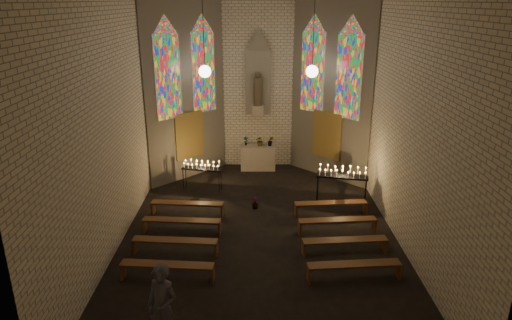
# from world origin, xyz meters

# --- Properties ---
(floor) EXTENTS (12.00, 12.00, 0.00)m
(floor) POSITION_xyz_m (0.00, 0.00, 0.00)
(floor) COLOR black
(floor) RESTS_ON ground
(room) EXTENTS (8.22, 12.43, 7.00)m
(room) POSITION_xyz_m (-0.00, 3.37, 3.72)
(room) COLOR beige
(room) RESTS_ON ground
(altar) EXTENTS (1.40, 0.60, 1.00)m
(altar) POSITION_xyz_m (0.00, 5.45, 0.50)
(altar) COLOR beige
(altar) RESTS_ON ground
(flower_vase_left) EXTENTS (0.20, 0.13, 0.37)m
(flower_vase_left) POSITION_xyz_m (-0.50, 5.53, 1.19)
(flower_vase_left) COLOR #4C723F
(flower_vase_left) RESTS_ON altar
(flower_vase_center) EXTENTS (0.43, 0.38, 0.42)m
(flower_vase_center) POSITION_xyz_m (0.10, 5.49, 1.21)
(flower_vase_center) COLOR #4C723F
(flower_vase_center) RESTS_ON altar
(flower_vase_right) EXTENTS (0.23, 0.19, 0.42)m
(flower_vase_right) POSITION_xyz_m (0.50, 5.45, 1.21)
(flower_vase_right) COLOR #4C723F
(flower_vase_right) RESTS_ON altar
(aisle_flower_pot) EXTENTS (0.25, 0.25, 0.40)m
(aisle_flower_pot) POSITION_xyz_m (-0.13, 1.70, 0.20)
(aisle_flower_pot) COLOR #4C723F
(aisle_flower_pot) RESTS_ON ground
(votive_stand_left) EXTENTS (1.48, 0.64, 1.06)m
(votive_stand_left) POSITION_xyz_m (-2.05, 3.27, 0.91)
(votive_stand_left) COLOR black
(votive_stand_left) RESTS_ON ground
(votive_stand_right) EXTENTS (1.76, 0.76, 1.26)m
(votive_stand_right) POSITION_xyz_m (2.81, 2.10, 1.08)
(votive_stand_right) COLOR black
(votive_stand_right) RESTS_ON ground
(pew_left_0) EXTENTS (2.35, 0.51, 0.45)m
(pew_left_0) POSITION_xyz_m (-2.32, 1.21, 0.36)
(pew_left_0) COLOR #543018
(pew_left_0) RESTS_ON ground
(pew_right_0) EXTENTS (2.35, 0.51, 0.45)m
(pew_right_0) POSITION_xyz_m (2.32, 1.21, 0.36)
(pew_right_0) COLOR #543018
(pew_right_0) RESTS_ON ground
(pew_left_1) EXTENTS (2.35, 0.51, 0.45)m
(pew_left_1) POSITION_xyz_m (-2.32, 0.01, 0.36)
(pew_left_1) COLOR #543018
(pew_left_1) RESTS_ON ground
(pew_right_1) EXTENTS (2.35, 0.51, 0.45)m
(pew_right_1) POSITION_xyz_m (2.32, 0.01, 0.36)
(pew_right_1) COLOR #543018
(pew_right_1) RESTS_ON ground
(pew_left_2) EXTENTS (2.35, 0.51, 0.45)m
(pew_left_2) POSITION_xyz_m (-2.32, -1.19, 0.36)
(pew_left_2) COLOR #543018
(pew_left_2) RESTS_ON ground
(pew_right_2) EXTENTS (2.35, 0.51, 0.45)m
(pew_right_2) POSITION_xyz_m (2.32, -1.19, 0.36)
(pew_right_2) COLOR #543018
(pew_right_2) RESTS_ON ground
(pew_left_3) EXTENTS (2.35, 0.51, 0.45)m
(pew_left_3) POSITION_xyz_m (-2.32, -2.39, 0.36)
(pew_left_3) COLOR #543018
(pew_left_3) RESTS_ON ground
(pew_right_3) EXTENTS (2.35, 0.51, 0.45)m
(pew_right_3) POSITION_xyz_m (2.32, -2.39, 0.36)
(pew_right_3) COLOR #543018
(pew_right_3) RESTS_ON ground
(visitor) EXTENTS (0.79, 0.66, 1.84)m
(visitor) POSITION_xyz_m (-1.95, -4.68, 0.92)
(visitor) COLOR #4B4A54
(visitor) RESTS_ON ground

